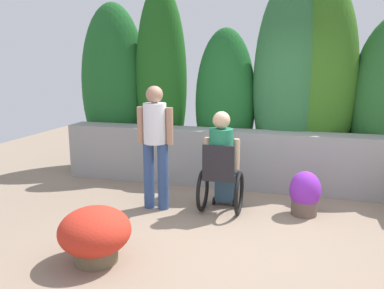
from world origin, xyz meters
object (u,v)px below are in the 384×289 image
(flower_pot_terracotta_by_wall, at_px, (95,234))
(flower_pot_red_accent, at_px, (305,194))
(person_in_wheelchair, at_px, (222,166))
(person_standing_companion, at_px, (155,139))

(flower_pot_terracotta_by_wall, bearing_deg, flower_pot_red_accent, 42.36)
(flower_pot_terracotta_by_wall, bearing_deg, person_in_wheelchair, 60.53)
(flower_pot_terracotta_by_wall, relative_size, flower_pot_red_accent, 1.23)
(person_standing_companion, height_order, flower_pot_terracotta_by_wall, person_standing_companion)
(person_standing_companion, xyz_separation_m, flower_pot_red_accent, (1.91, 0.29, -0.67))
(person_standing_companion, distance_m, flower_pot_red_accent, 2.05)
(person_standing_companion, relative_size, flower_pot_terracotta_by_wall, 2.31)
(flower_pot_terracotta_by_wall, distance_m, flower_pot_red_accent, 2.68)
(person_standing_companion, bearing_deg, flower_pot_red_accent, 1.61)
(person_in_wheelchair, relative_size, flower_pot_red_accent, 2.32)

